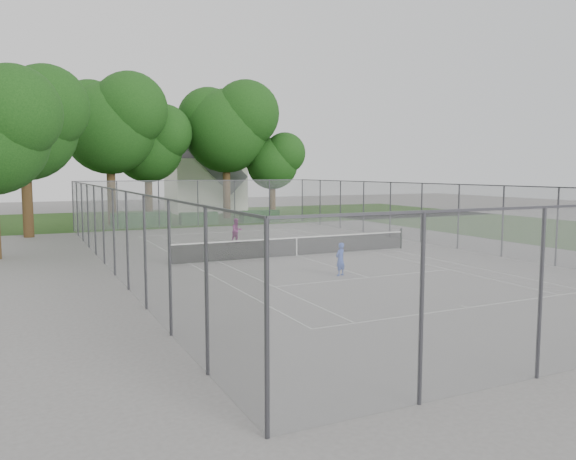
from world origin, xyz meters
name	(u,v)px	position (x,y,z in m)	size (l,w,h in m)	color
ground	(297,256)	(0.00, 0.00, 0.00)	(120.00, 120.00, 0.00)	slate
grass_far	(170,217)	(0.00, 26.00, 0.00)	(60.00, 20.00, 0.00)	#1F3F12
court_markings	(297,256)	(0.00, 0.00, 0.01)	(11.03, 23.83, 0.01)	beige
tennis_net	(297,246)	(0.00, 0.00, 0.51)	(12.87, 0.10, 1.10)	black
perimeter_fence	(297,220)	(0.00, 0.00, 1.81)	(18.08, 34.08, 3.52)	#38383D
tree_far_left	(111,120)	(-5.69, 21.00, 8.13)	(8.23, 7.51, 11.83)	#3C2816
tree_far_midleft	(149,141)	(-2.36, 23.11, 6.71)	(6.79, 6.20, 9.76)	#3C2816
tree_far_midright	(227,124)	(4.51, 22.78, 8.35)	(8.45, 7.71, 12.14)	#3C2816
tree_far_right	(273,159)	(8.51, 21.82, 5.27)	(5.34, 4.87, 7.67)	#3C2816
tree_side_back	(25,120)	(-11.81, 14.40, 7.40)	(7.49, 6.84, 10.77)	#3C2816
hedge_left	(141,220)	(-4.09, 18.33, 0.54)	(4.33, 1.30, 1.08)	#164617
hedge_mid	(199,218)	(0.45, 18.41, 0.47)	(2.99, 0.86, 0.94)	#164617
hedge_right	(259,216)	(5.59, 18.16, 0.47)	(3.16, 1.16, 0.95)	#164617
house	(205,177)	(4.97, 31.00, 3.63)	(7.25, 5.62, 9.02)	silver
girl_player	(340,259)	(-0.79, -5.53, 0.67)	(0.49, 0.32, 1.34)	#2C47A8
woman_player	(237,231)	(-0.93, 6.02, 0.73)	(0.71, 0.55, 1.46)	#812B6C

